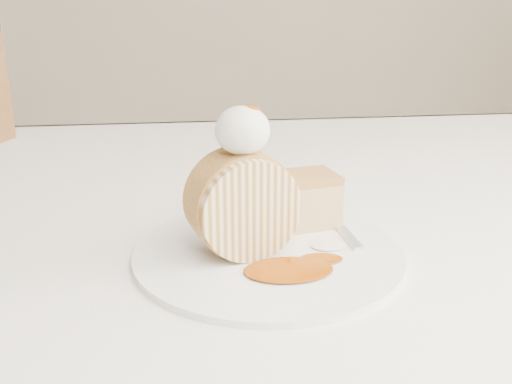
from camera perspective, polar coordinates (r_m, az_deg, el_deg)
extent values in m
cube|color=silver|center=(0.65, -1.62, -2.75)|extent=(1.40, 0.90, 0.04)
cube|color=silver|center=(1.11, -3.80, 0.00)|extent=(1.40, 0.01, 0.28)
cylinder|color=brown|center=(1.55, -13.09, -10.10)|extent=(0.04, 0.04, 0.46)
cylinder|color=white|center=(0.52, 1.25, -6.11)|extent=(0.29, 0.29, 0.01)
cylinder|color=beige|center=(0.49, -1.30, -1.24)|extent=(0.10, 0.07, 0.09)
cube|color=#BE8947|center=(0.57, 5.19, -1.02)|extent=(0.06, 0.06, 0.04)
ellipsoid|color=white|center=(0.48, -1.37, 6.19)|extent=(0.05, 0.05, 0.04)
ellipsoid|color=#8A3B05|center=(0.48, -0.99, 8.98)|extent=(0.02, 0.02, 0.01)
cube|color=silver|center=(0.57, 8.39, -3.50)|extent=(0.03, 0.14, 0.00)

